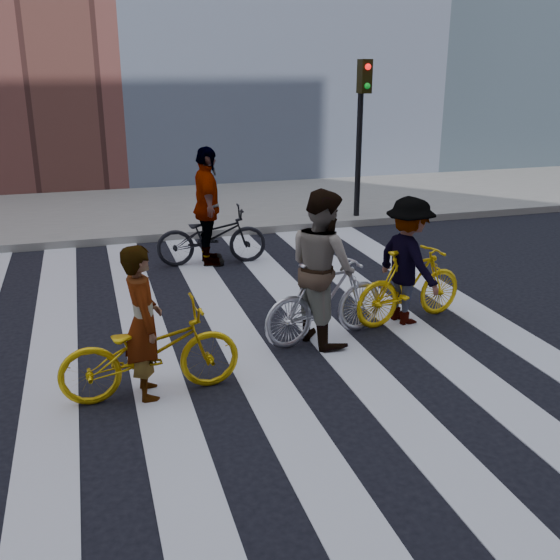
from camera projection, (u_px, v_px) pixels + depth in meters
name	position (u px, v px, depth m)	size (l,w,h in m)	color
ground	(196.00, 346.00, 7.94)	(100.00, 100.00, 0.00)	black
sidewalk_far	(139.00, 211.00, 14.72)	(100.00, 5.00, 0.15)	gray
zebra_crosswalk	(196.00, 345.00, 7.93)	(8.25, 10.00, 0.01)	silver
traffic_signal	(362.00, 113.00, 13.25)	(0.22, 0.42, 3.33)	black
bike_yellow_left	(150.00, 351.00, 6.64)	(0.64, 1.83, 0.96)	gold
bike_silver_mid	(325.00, 300.00, 7.97)	(0.48, 1.71, 1.03)	silver
bike_yellow_right	(410.00, 285.00, 8.55)	(0.47, 1.67, 1.00)	yellow
bike_dark_rear	(211.00, 236.00, 11.01)	(0.64, 1.85, 0.97)	black
rider_left	(143.00, 323.00, 6.53)	(0.59, 0.38, 1.61)	slate
rider_mid	(322.00, 267.00, 7.82)	(0.92, 0.71, 1.89)	slate
rider_right	(408.00, 261.00, 8.43)	(1.08, 0.62, 1.67)	slate
rider_rear	(207.00, 207.00, 10.83)	(1.16, 0.48, 1.98)	slate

